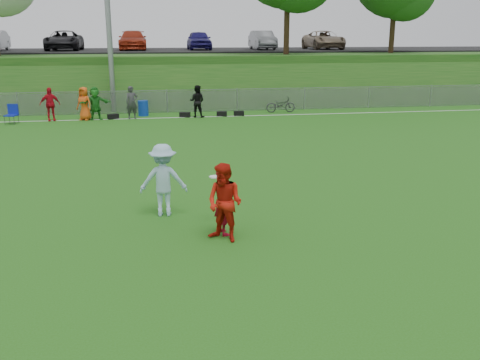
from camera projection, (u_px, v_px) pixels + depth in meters
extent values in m
plane|color=#255D13|center=(204.00, 246.00, 11.21)|extent=(120.00, 120.00, 0.00)
cube|color=white|center=(169.00, 118.00, 28.32)|extent=(60.00, 0.10, 0.01)
cube|color=gray|center=(167.00, 102.00, 30.07)|extent=(58.00, 0.02, 1.20)
cube|color=gray|center=(167.00, 90.00, 29.89)|extent=(58.00, 0.04, 0.04)
cylinder|color=gray|center=(107.00, 1.00, 28.91)|extent=(0.30, 0.30, 12.00)
cube|color=#194F16|center=(161.00, 72.00, 40.29)|extent=(120.00, 18.00, 3.00)
cube|color=black|center=(160.00, 50.00, 41.78)|extent=(120.00, 12.00, 0.10)
cylinder|color=black|center=(394.00, 1.00, 36.80)|extent=(0.36, 0.36, 7.00)
imported|color=black|center=(64.00, 41.00, 39.49)|extent=(2.39, 5.18, 1.44)
imported|color=#9A2710|center=(133.00, 40.00, 40.30)|extent=(2.02, 4.96, 1.44)
imported|color=navy|center=(199.00, 40.00, 41.11)|extent=(1.70, 4.23, 1.44)
imported|color=slate|center=(262.00, 40.00, 41.92)|extent=(1.52, 4.37, 1.44)
imported|color=gray|center=(324.00, 40.00, 42.73)|extent=(2.39, 5.18, 1.44)
imported|color=red|center=(50.00, 104.00, 27.13)|extent=(1.07, 0.67, 1.69)
imported|color=#E85415|center=(84.00, 104.00, 27.40)|extent=(0.99, 0.88, 1.69)
imported|color=#217E23|center=(95.00, 103.00, 27.49)|extent=(1.63, 0.76, 1.69)
imported|color=#333336|center=(132.00, 103.00, 27.79)|extent=(0.70, 0.54, 1.69)
imported|color=black|center=(197.00, 101.00, 28.35)|extent=(1.00, 0.90, 1.69)
cube|color=black|center=(113.00, 117.00, 27.92)|extent=(0.62, 0.49, 0.26)
cube|color=black|center=(185.00, 115.00, 28.52)|extent=(0.61, 0.43, 0.26)
cube|color=black|center=(222.00, 114.00, 28.85)|extent=(0.59, 0.37, 0.26)
cube|color=black|center=(239.00, 113.00, 29.00)|extent=(0.57, 0.32, 0.26)
imported|color=#A70B22|center=(223.00, 201.00, 11.74)|extent=(0.49, 0.63, 1.53)
imported|color=red|center=(225.00, 203.00, 11.33)|extent=(1.05, 1.02, 1.70)
imported|color=#A1CAE0|center=(163.00, 180.00, 12.94)|extent=(1.19, 0.74, 1.78)
cylinder|color=white|center=(215.00, 177.00, 12.38)|extent=(0.27, 0.27, 0.02)
cylinder|color=#0F35A4|center=(143.00, 108.00, 28.95)|extent=(0.62, 0.62, 0.82)
cube|color=#0E1EA1|center=(11.00, 115.00, 26.29)|extent=(0.64, 0.64, 0.05)
cube|color=#0E1EA1|center=(13.00, 109.00, 26.47)|extent=(0.53, 0.17, 0.53)
imported|color=#28282B|center=(281.00, 105.00, 30.19)|extent=(1.65, 0.60, 0.86)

